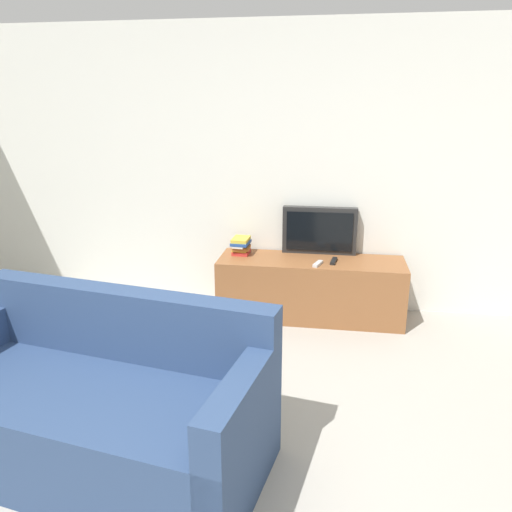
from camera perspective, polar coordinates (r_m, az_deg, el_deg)
The scene contains 7 objects.
wall_back at distance 4.70m, azimuth 0.40°, elevation 9.77°, with size 9.00×0.06×2.60m.
tv_stand at distance 4.60m, azimuth 6.23°, elevation -3.70°, with size 1.67×0.52×0.55m.
television at distance 4.66m, azimuth 7.26°, elevation 2.91°, with size 0.68×0.09×0.44m.
couch at distance 2.95m, azimuth -17.62°, elevation -16.34°, with size 1.96×1.15×0.89m.
book_stack at distance 4.63m, azimuth -1.73°, elevation 1.19°, with size 0.17×0.23×0.16m.
remote_on_stand at distance 4.46m, azimuth 8.87°, elevation -0.56°, with size 0.07×0.18×0.02m.
remote_secondary at distance 4.36m, azimuth 7.08°, elevation -0.88°, with size 0.09×0.16×0.02m.
Camera 1 is at (0.70, -1.58, 1.90)m, focal length 35.00 mm.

